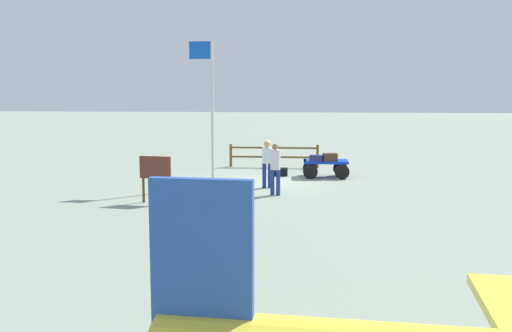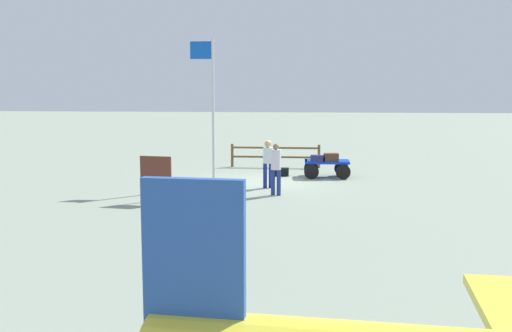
{
  "view_description": "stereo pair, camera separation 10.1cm",
  "coord_description": "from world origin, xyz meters",
  "px_view_note": "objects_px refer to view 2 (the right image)",
  "views": [
    {
      "loc": [
        -1.44,
        22.34,
        3.63
      ],
      "look_at": [
        -0.07,
        6.0,
        1.42
      ],
      "focal_mm": 42.12,
      "sensor_mm": 36.0,
      "label": 1
    },
    {
      "loc": [
        -1.54,
        22.33,
        3.63
      ],
      "look_at": [
        -0.07,
        6.0,
        1.42
      ],
      "focal_mm": 42.12,
      "sensor_mm": 36.0,
      "label": 2
    }
  ],
  "objects_px": {
    "suitcase_dark": "(331,157)",
    "suitcase_tan": "(317,158)",
    "suitcase_olive": "(282,172)",
    "luggage_cart": "(326,166)",
    "signboard": "(156,172)",
    "worker_lead": "(276,165)",
    "worker_trailing": "(268,160)",
    "flagpole": "(211,101)"
  },
  "relations": [
    {
      "from": "worker_lead",
      "to": "flagpole",
      "type": "distance_m",
      "value": 3.54
    },
    {
      "from": "flagpole",
      "to": "signboard",
      "type": "bearing_deg",
      "value": 68.93
    },
    {
      "from": "worker_lead",
      "to": "worker_trailing",
      "type": "height_order",
      "value": "worker_lead"
    },
    {
      "from": "worker_lead",
      "to": "luggage_cart",
      "type": "bearing_deg",
      "value": -113.09
    },
    {
      "from": "suitcase_olive",
      "to": "worker_trailing",
      "type": "height_order",
      "value": "worker_trailing"
    },
    {
      "from": "suitcase_dark",
      "to": "flagpole",
      "type": "xyz_separation_m",
      "value": [
        4.37,
        2.39,
        2.26
      ]
    },
    {
      "from": "worker_lead",
      "to": "flagpole",
      "type": "xyz_separation_m",
      "value": [
        2.42,
        -1.53,
        2.09
      ]
    },
    {
      "from": "suitcase_tan",
      "to": "luggage_cart",
      "type": "bearing_deg",
      "value": -135.56
    },
    {
      "from": "flagpole",
      "to": "signboard",
      "type": "distance_m",
      "value": 3.99
    },
    {
      "from": "flagpole",
      "to": "suitcase_tan",
      "type": "bearing_deg",
      "value": -149.25
    },
    {
      "from": "signboard",
      "to": "suitcase_dark",
      "type": "bearing_deg",
      "value": -135.25
    },
    {
      "from": "suitcase_dark",
      "to": "signboard",
      "type": "height_order",
      "value": "signboard"
    },
    {
      "from": "suitcase_dark",
      "to": "suitcase_tan",
      "type": "height_order",
      "value": "suitcase_dark"
    },
    {
      "from": "suitcase_olive",
      "to": "signboard",
      "type": "distance_m",
      "value": 7.02
    },
    {
      "from": "suitcase_dark",
      "to": "worker_trailing",
      "type": "bearing_deg",
      "value": 46.87
    },
    {
      "from": "worker_trailing",
      "to": "suitcase_olive",
      "type": "bearing_deg",
      "value": -97.15
    },
    {
      "from": "suitcase_olive",
      "to": "worker_lead",
      "type": "distance_m",
      "value": 4.4
    },
    {
      "from": "suitcase_olive",
      "to": "signboard",
      "type": "xyz_separation_m",
      "value": [
        3.63,
        5.95,
        0.81
      ]
    },
    {
      "from": "suitcase_dark",
      "to": "suitcase_tan",
      "type": "distance_m",
      "value": 0.56
    },
    {
      "from": "luggage_cart",
      "to": "suitcase_tan",
      "type": "bearing_deg",
      "value": 44.44
    },
    {
      "from": "luggage_cart",
      "to": "flagpole",
      "type": "xyz_separation_m",
      "value": [
        4.2,
        2.64,
        2.63
      ]
    },
    {
      "from": "suitcase_tan",
      "to": "signboard",
      "type": "bearing_deg",
      "value": 47.14
    },
    {
      "from": "worker_trailing",
      "to": "signboard",
      "type": "bearing_deg",
      "value": 43.14
    },
    {
      "from": "suitcase_olive",
      "to": "signboard",
      "type": "height_order",
      "value": "signboard"
    },
    {
      "from": "luggage_cart",
      "to": "signboard",
      "type": "xyz_separation_m",
      "value": [
        5.41,
        5.79,
        0.51
      ]
    },
    {
      "from": "suitcase_tan",
      "to": "flagpole",
      "type": "distance_m",
      "value": 5.0
    },
    {
      "from": "suitcase_dark",
      "to": "luggage_cart",
      "type": "bearing_deg",
      "value": -55.14
    },
    {
      "from": "suitcase_olive",
      "to": "signboard",
      "type": "relative_size",
      "value": 0.39
    },
    {
      "from": "suitcase_olive",
      "to": "signboard",
      "type": "bearing_deg",
      "value": 58.61
    },
    {
      "from": "suitcase_dark",
      "to": "flagpole",
      "type": "distance_m",
      "value": 5.47
    },
    {
      "from": "worker_trailing",
      "to": "signboard",
      "type": "height_order",
      "value": "worker_trailing"
    },
    {
      "from": "worker_lead",
      "to": "worker_trailing",
      "type": "relative_size",
      "value": 1.02
    },
    {
      "from": "luggage_cart",
      "to": "worker_lead",
      "type": "height_order",
      "value": "worker_lead"
    },
    {
      "from": "luggage_cart",
      "to": "suitcase_dark",
      "type": "xyz_separation_m",
      "value": [
        -0.18,
        0.25,
        0.37
      ]
    },
    {
      "from": "luggage_cart",
      "to": "suitcase_olive",
      "type": "xyz_separation_m",
      "value": [
        1.78,
        -0.15,
        -0.3
      ]
    },
    {
      "from": "worker_trailing",
      "to": "suitcase_tan",
      "type": "bearing_deg",
      "value": -126.79
    },
    {
      "from": "suitcase_tan",
      "to": "suitcase_olive",
      "type": "distance_m",
      "value": 1.63
    },
    {
      "from": "luggage_cart",
      "to": "suitcase_tan",
      "type": "distance_m",
      "value": 0.62
    },
    {
      "from": "suitcase_olive",
      "to": "flagpole",
      "type": "bearing_deg",
      "value": 49.19
    },
    {
      "from": "suitcase_tan",
      "to": "signboard",
      "type": "xyz_separation_m",
      "value": [
        5.04,
        5.43,
        0.18
      ]
    },
    {
      "from": "luggage_cart",
      "to": "worker_lead",
      "type": "distance_m",
      "value": 4.56
    },
    {
      "from": "worker_lead",
      "to": "suitcase_tan",
      "type": "bearing_deg",
      "value": -110.25
    }
  ]
}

